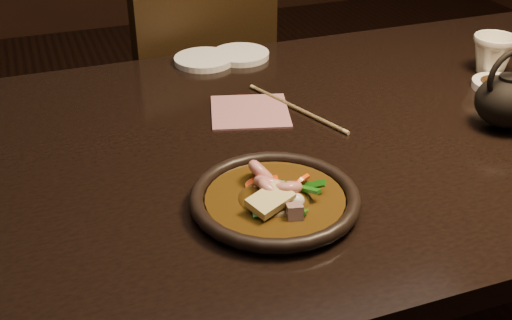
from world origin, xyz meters
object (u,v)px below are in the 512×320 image
object	(u,v)px
tea_cup	(493,53)
teapot	(506,99)
table	(371,156)
chair	(187,114)
plate	(275,199)

from	to	relation	value
tea_cup	teapot	bearing A→B (deg)	-123.41
table	chair	bearing A→B (deg)	106.38
table	teapot	distance (m)	0.26
plate	teapot	distance (m)	0.49
teapot	plate	bearing A→B (deg)	-170.54
chair	tea_cup	world-z (taller)	chair
table	chair	size ratio (longest dim) A/B	1.76
table	teapot	world-z (taller)	teapot
chair	tea_cup	size ratio (longest dim) A/B	10.15
table	tea_cup	size ratio (longest dim) A/B	17.87
teapot	chair	bearing A→B (deg)	115.47
chair	tea_cup	distance (m)	0.82
chair	plate	bearing A→B (deg)	66.59
plate	chair	bearing A→B (deg)	84.29
chair	tea_cup	bearing A→B (deg)	116.72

